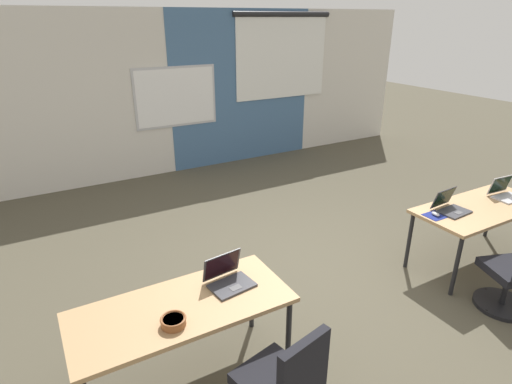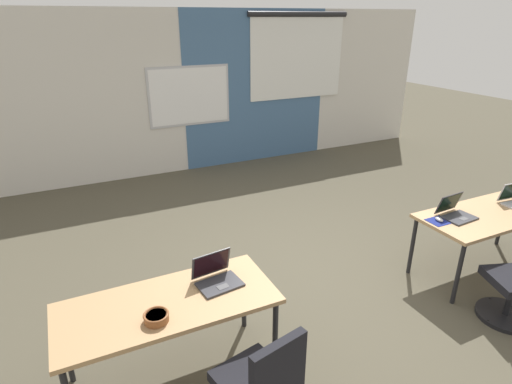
# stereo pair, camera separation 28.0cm
# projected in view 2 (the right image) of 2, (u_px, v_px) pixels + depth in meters

# --- Properties ---
(ground_plane) EXTENTS (24.00, 24.00, 0.00)m
(ground_plane) POSITION_uv_depth(u_px,v_px,m) (318.00, 281.00, 4.54)
(ground_plane) COLOR #4C4738
(back_wall_assembly) EXTENTS (10.00, 0.27, 2.80)m
(back_wall_assembly) POSITION_uv_depth(u_px,v_px,m) (195.00, 92.00, 7.50)
(back_wall_assembly) COLOR silver
(back_wall_assembly) RESTS_ON ground
(desk_near_left) EXTENTS (1.60, 0.70, 0.72)m
(desk_near_left) POSITION_uv_depth(u_px,v_px,m) (168.00, 308.00, 3.08)
(desk_near_left) COLOR tan
(desk_near_left) RESTS_ON ground
(desk_near_right) EXTENTS (1.60, 0.70, 0.72)m
(desk_near_right) POSITION_uv_depth(u_px,v_px,m) (489.00, 218.00, 4.48)
(desk_near_right) COLOR tan
(desk_near_right) RESTS_ON ground
(laptop_near_left_inner) EXTENTS (0.36, 0.32, 0.23)m
(laptop_near_left_inner) POSITION_uv_depth(u_px,v_px,m) (217.00, 277.00, 3.27)
(laptop_near_left_inner) COLOR #333338
(laptop_near_left_inner) RESTS_ON desk_near_left
(laptop_near_right_inner) EXTENTS (0.35, 0.32, 0.23)m
(laptop_near_right_inner) POSITION_uv_depth(u_px,v_px,m) (456.00, 212.00, 4.35)
(laptop_near_right_inner) COLOR #333338
(laptop_near_right_inner) RESTS_ON desk_near_right
(mousepad_near_right_inner) EXTENTS (0.22, 0.19, 0.00)m
(mousepad_near_right_inner) POSITION_uv_depth(u_px,v_px,m) (439.00, 221.00, 4.27)
(mousepad_near_right_inner) COLOR navy
(mousepad_near_right_inner) RESTS_ON desk_near_right
(mouse_near_right_inner) EXTENTS (0.07, 0.11, 0.03)m
(mouse_near_right_inner) POSITION_uv_depth(u_px,v_px,m) (439.00, 219.00, 4.26)
(mouse_near_right_inner) COLOR #B2B2B7
(mouse_near_right_inner) RESTS_ON mousepad_near_right_inner
(snack_bowl) EXTENTS (0.18, 0.18, 0.06)m
(snack_bowl) POSITION_uv_depth(u_px,v_px,m) (156.00, 317.00, 2.85)
(snack_bowl) COLOR brown
(snack_bowl) RESTS_ON desk_near_left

